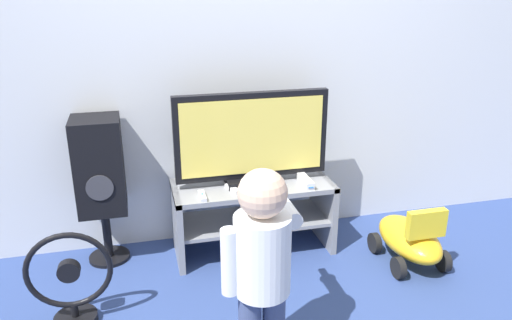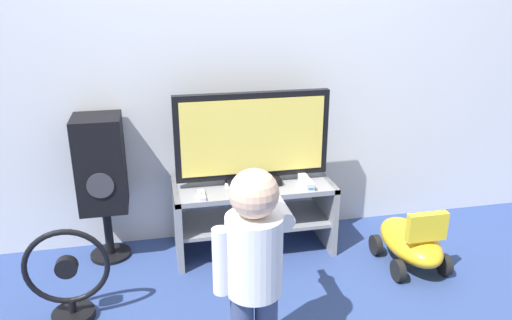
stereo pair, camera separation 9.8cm
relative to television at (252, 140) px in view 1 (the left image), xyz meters
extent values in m
plane|color=navy|center=(0.00, -0.22, -0.72)|extent=(16.00, 16.00, 0.00)
cube|color=silver|center=(0.00, 0.27, 0.58)|extent=(10.00, 0.06, 2.60)
cube|color=gray|center=(0.00, -0.02, -0.29)|extent=(0.97, 0.41, 0.03)
cube|color=gray|center=(0.00, -0.02, -0.52)|extent=(0.93, 0.37, 0.02)
cube|color=gray|center=(-0.47, -0.02, -0.50)|extent=(0.04, 0.41, 0.45)
cube|color=gray|center=(0.47, -0.02, -0.50)|extent=(0.04, 0.41, 0.45)
cube|color=black|center=(0.00, 0.00, -0.25)|extent=(0.32, 0.20, 0.04)
cube|color=black|center=(0.00, 0.00, 0.03)|extent=(0.92, 0.05, 0.52)
cube|color=#F2D859|center=(0.00, -0.03, 0.03)|extent=(0.85, 0.01, 0.45)
cube|color=white|center=(0.30, -0.12, -0.25)|extent=(0.05, 0.19, 0.05)
cube|color=#3F8CE5|center=(0.30, -0.21, -0.25)|extent=(0.03, 0.00, 0.01)
cube|color=white|center=(-0.33, -0.15, -0.26)|extent=(0.03, 0.13, 0.02)
cylinder|color=#337FD8|center=(-0.33, -0.15, -0.25)|extent=(0.01, 0.01, 0.00)
cube|color=white|center=(-0.14, -0.09, -0.26)|extent=(0.07, 0.13, 0.02)
cylinder|color=#337FD8|center=(-0.14, -0.09, -0.25)|extent=(0.01, 0.01, 0.00)
cylinder|color=white|center=(-0.20, -1.00, -0.16)|extent=(0.24, 0.24, 0.35)
sphere|color=beige|center=(-0.20, -1.00, 0.11)|extent=(0.20, 0.20, 0.20)
cylinder|color=white|center=(-0.34, -1.00, -0.18)|extent=(0.07, 0.07, 0.29)
cylinder|color=white|center=(-0.07, -0.86, -0.03)|extent=(0.07, 0.29, 0.07)
sphere|color=beige|center=(-0.07, -0.71, -0.03)|extent=(0.09, 0.09, 0.09)
cube|color=white|center=(-0.07, -0.67, -0.03)|extent=(0.03, 0.13, 0.02)
cylinder|color=black|center=(-0.88, 0.08, -0.71)|extent=(0.24, 0.24, 0.02)
cylinder|color=black|center=(-0.88, 0.08, -0.55)|extent=(0.05, 0.05, 0.33)
cube|color=black|center=(-0.88, 0.08, -0.11)|extent=(0.27, 0.27, 0.56)
cylinder|color=#38383D|center=(-0.88, -0.06, -0.19)|extent=(0.15, 0.01, 0.15)
cylinder|color=black|center=(-1.03, -0.51, -0.70)|extent=(0.21, 0.21, 0.04)
cylinder|color=black|center=(-1.03, -0.51, -0.65)|extent=(0.04, 0.04, 0.07)
torus|color=black|center=(-1.03, -0.51, -0.42)|extent=(0.41, 0.03, 0.41)
cylinder|color=black|center=(-1.03, -0.51, -0.42)|extent=(0.11, 0.05, 0.11)
ellipsoid|color=gold|center=(0.87, -0.39, -0.57)|extent=(0.29, 0.53, 0.18)
cube|color=yellow|center=(0.87, -0.54, -0.39)|extent=(0.23, 0.05, 0.16)
cylinder|color=black|center=(0.73, -0.25, -0.66)|extent=(0.04, 0.13, 0.13)
cylinder|color=black|center=(1.02, -0.25, -0.66)|extent=(0.04, 0.13, 0.13)
cylinder|color=black|center=(0.73, -0.54, -0.66)|extent=(0.04, 0.13, 0.13)
cylinder|color=black|center=(1.02, -0.54, -0.66)|extent=(0.04, 0.13, 0.13)
camera|label=1|loc=(-0.66, -2.72, 0.90)|focal=35.00mm
camera|label=2|loc=(-0.57, -2.75, 0.90)|focal=35.00mm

